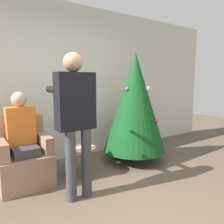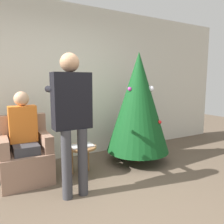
{
  "view_description": "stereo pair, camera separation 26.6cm",
  "coord_description": "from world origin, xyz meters",
  "px_view_note": "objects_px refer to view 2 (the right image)",
  "views": [
    {
      "loc": [
        -1.11,
        -1.42,
        1.38
      ],
      "look_at": [
        0.61,
        1.12,
        0.95
      ],
      "focal_mm": 35.0,
      "sensor_mm": 36.0,
      "label": 1
    },
    {
      "loc": [
        -0.89,
        -1.56,
        1.38
      ],
      "look_at": [
        0.61,
        1.12,
        0.95
      ],
      "focal_mm": 35.0,
      "sensor_mm": 36.0,
      "label": 2
    }
  ],
  "objects_px": {
    "christmas_tree": "(138,102)",
    "armchair": "(25,157)",
    "person_standing": "(72,112)",
    "person_seated": "(24,133)",
    "side_stool": "(82,150)"
  },
  "relations": [
    {
      "from": "person_seated",
      "to": "christmas_tree",
      "type": "bearing_deg",
      "value": -4.99
    },
    {
      "from": "person_seated",
      "to": "side_stool",
      "type": "distance_m",
      "value": 0.84
    },
    {
      "from": "armchair",
      "to": "person_seated",
      "type": "distance_m",
      "value": 0.35
    },
    {
      "from": "christmas_tree",
      "to": "person_seated",
      "type": "bearing_deg",
      "value": 175.01
    },
    {
      "from": "christmas_tree",
      "to": "person_standing",
      "type": "distance_m",
      "value": 1.44
    },
    {
      "from": "person_standing",
      "to": "armchair",
      "type": "bearing_deg",
      "value": 122.48
    },
    {
      "from": "christmas_tree",
      "to": "armchair",
      "type": "relative_size",
      "value": 2.06
    },
    {
      "from": "person_seated",
      "to": "side_stool",
      "type": "xyz_separation_m",
      "value": [
        0.76,
        -0.19,
        -0.31
      ]
    },
    {
      "from": "christmas_tree",
      "to": "person_seated",
      "type": "xyz_separation_m",
      "value": [
        -1.79,
        0.16,
        -0.35
      ]
    },
    {
      "from": "armchair",
      "to": "person_seated",
      "type": "height_order",
      "value": "person_seated"
    },
    {
      "from": "armchair",
      "to": "side_stool",
      "type": "height_order",
      "value": "armchair"
    },
    {
      "from": "christmas_tree",
      "to": "person_standing",
      "type": "bearing_deg",
      "value": -158.26
    },
    {
      "from": "person_standing",
      "to": "side_stool",
      "type": "distance_m",
      "value": 0.88
    },
    {
      "from": "person_standing",
      "to": "person_seated",
      "type": "bearing_deg",
      "value": 123.25
    },
    {
      "from": "person_standing",
      "to": "christmas_tree",
      "type": "bearing_deg",
      "value": 21.74
    }
  ]
}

